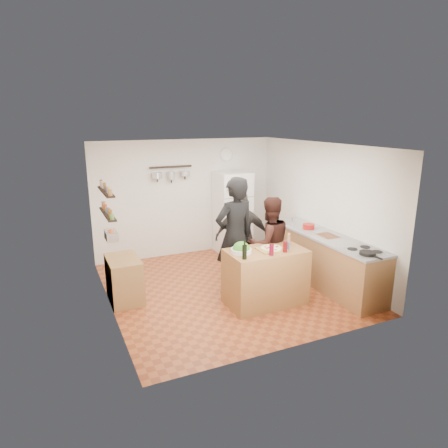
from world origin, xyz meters
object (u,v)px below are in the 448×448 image
wine_bottle (245,252)px  salt_canister (287,246)px  person_center (269,244)px  red_bowl (309,227)px  prep_island (265,277)px  counter_run (324,260)px  fridge (232,213)px  person_back (242,237)px  pepper_mill (289,241)px  skillet (368,253)px  side_table (124,279)px  person_left (235,237)px  wall_clock (226,154)px  salad_bowl (241,251)px

wine_bottle → salt_canister: (0.80, 0.10, -0.04)m
wine_bottle → person_center: (0.84, 0.70, -0.19)m
red_bowl → prep_island: bearing=-151.5°
wine_bottle → red_bowl: 2.06m
counter_run → fridge: fridge is taller
person_center → person_back: (-0.25, 0.54, 0.01)m
pepper_mill → skillet: size_ratio=0.68×
pepper_mill → counter_run: (0.93, 0.21, -0.54)m
wine_bottle → side_table: size_ratio=0.27×
person_left → wall_clock: (0.91, 2.33, 1.14)m
wine_bottle → wall_clock: bearing=70.1°
salt_canister → prep_island: bearing=158.2°
salt_canister → red_bowl: size_ratio=0.56×
wine_bottle → person_back: 1.39m
salad_bowl → person_left: 0.54m
prep_island → fridge: size_ratio=0.69×
person_left → skillet: bearing=130.2°
skillet → salt_canister: bearing=143.2°
red_bowl → side_table: bearing=174.5°
salt_canister → person_left: (-0.58, 0.69, 0.04)m
fridge → side_table: bearing=-150.6°
person_left → red_bowl: bearing=178.0°
wine_bottle → skillet: wine_bottle is taller
counter_run → wall_clock: 3.22m
pepper_mill → red_bowl: bearing=37.4°
wine_bottle → side_table: wine_bottle is taller
prep_island → salad_bowl: 0.65m
person_back → skillet: size_ratio=6.73×
person_left → person_back: bearing=-136.6°
counter_run → fridge: size_ratio=1.46×
wine_bottle → pepper_mill: 0.99m
wall_clock → side_table: size_ratio=0.37×
wine_bottle → fridge: (1.13, 2.78, -0.12)m
salt_canister → side_table: 2.70m
person_center → person_left: bearing=-5.8°
person_back → salad_bowl: bearing=82.4°
salt_canister → counter_run: (1.08, 0.38, -0.52)m
wine_bottle → pepper_mill: (0.95, 0.27, -0.02)m
person_back → person_center: bearing=134.4°
salad_bowl → skillet: 1.92m
wall_clock → wine_bottle: bearing=-109.9°
fridge → wall_clock: bearing=90.0°
prep_island → skillet: size_ratio=5.04×
side_table → skillet: bearing=-29.7°
fridge → pepper_mill: bearing=-94.1°
wine_bottle → person_left: person_left is taller
prep_island → counter_run: size_ratio=0.48×
salt_canister → skillet: bearing=-36.8°
counter_run → side_table: size_ratio=3.29×
person_left → wall_clock: 2.75m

